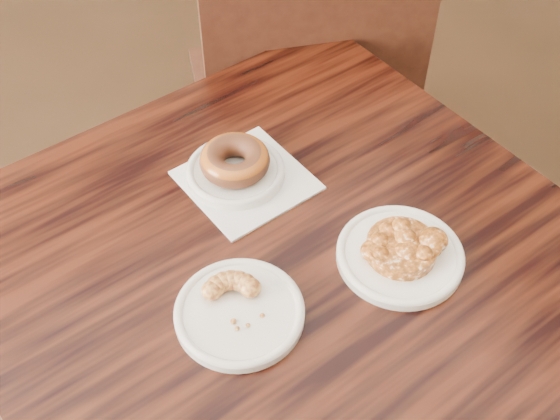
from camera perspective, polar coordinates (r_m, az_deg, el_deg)
name	(u,v)px	position (r m, az deg, el deg)	size (l,w,h in m)	color
floor	(222,383)	(1.71, -4.74, -13.84)	(5.00, 5.00, 0.00)	black
cafe_table	(287,389)	(1.28, 0.60, -14.33)	(0.81, 0.81, 0.75)	black
chair_far	(294,98)	(1.67, 1.14, 9.07)	(0.48, 0.48, 0.90)	black
napkin	(246,180)	(1.05, -2.75, 2.43)	(0.17, 0.17, 0.00)	white
plate_donut	(236,172)	(1.06, -3.64, 3.11)	(0.15, 0.15, 0.01)	silver
plate_cruller	(239,313)	(0.90, -3.31, -8.35)	(0.17, 0.17, 0.01)	white
plate_fritter	(400,256)	(0.97, 9.72, -3.68)	(0.17, 0.17, 0.01)	white
glazed_donut	(235,160)	(1.04, -3.70, 4.06)	(0.10, 0.10, 0.04)	#8C4514
apple_fritter	(402,246)	(0.95, 9.88, -2.87)	(0.13, 0.13, 0.03)	#4E2408
cruller_fragment	(239,305)	(0.89, -3.37, -7.68)	(0.09, 0.09, 0.03)	brown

